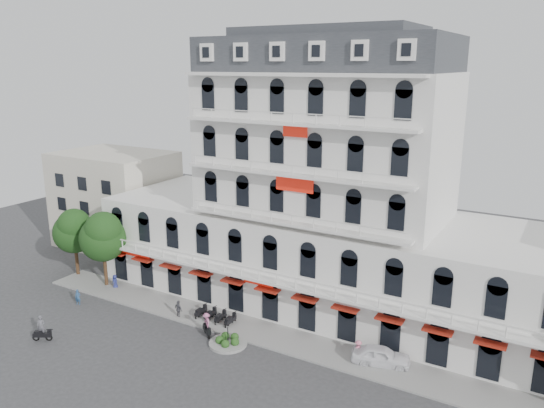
{
  "coord_description": "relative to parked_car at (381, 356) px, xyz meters",
  "views": [
    {
      "loc": [
        20.21,
        -26.47,
        22.66
      ],
      "look_at": [
        -1.09,
        10.0,
        11.5
      ],
      "focal_mm": 35.0,
      "sensor_mm": 36.0,
      "label": 1
    }
  ],
  "objects": [
    {
      "name": "pedestrian_left",
      "position": [
        -28.73,
        0.0,
        -0.01
      ],
      "size": [
        0.81,
        0.59,
        1.51
      ],
      "primitive_type": "imported",
      "rotation": [
        0.0,
        0.0,
        -0.16
      ],
      "color": "navy",
      "rests_on": "ground"
    },
    {
      "name": "pedestrian_far",
      "position": [
        -29.0,
        -4.55,
        -0.01
      ],
      "size": [
        0.66,
        0.55,
        1.53
      ],
      "primitive_type": "imported",
      "rotation": [
        0.0,
        0.0,
        0.4
      ],
      "color": "#2A5080",
      "rests_on": "ground"
    },
    {
      "name": "main_building",
      "position": [
        -9.0,
        8.5,
        9.19
      ],
      "size": [
        45.0,
        15.0,
        25.8
      ],
      "color": "silver",
      "rests_on": "ground"
    },
    {
      "name": "parked_car",
      "position": [
        0.0,
        0.0,
        0.0
      ],
      "size": [
        4.85,
        2.97,
        1.54
      ],
      "primitive_type": "imported",
      "rotation": [
        0.0,
        0.0,
        1.84
      ],
      "color": "white",
      "rests_on": "ground"
    },
    {
      "name": "parked_scooter_row",
      "position": [
        -15.35,
        -0.7,
        -0.77
      ],
      "size": [
        4.4,
        1.8,
        1.1
      ],
      "primitive_type": null,
      "color": "black",
      "rests_on": "ground"
    },
    {
      "name": "rider_west",
      "position": [
        -25.93,
        -10.88,
        0.31
      ],
      "size": [
        1.52,
        1.07,
        2.32
      ],
      "rotation": [
        0.0,
        0.0,
        0.54
      ],
      "color": "black",
      "rests_on": "ground"
    },
    {
      "name": "tree_west_inner",
      "position": [
        -29.95,
        -0.02,
        4.91
      ],
      "size": [
        4.76,
        4.76,
        8.25
      ],
      "color": "#382314",
      "rests_on": "ground"
    },
    {
      "name": "traffic_island",
      "position": [
        -12.0,
        -3.5,
        -0.51
      ],
      "size": [
        3.2,
        3.2,
        1.6
      ],
      "color": "gray",
      "rests_on": "ground"
    },
    {
      "name": "pedestrian_mid",
      "position": [
        -18.67,
        -1.84,
        0.09
      ],
      "size": [
        1.09,
        0.66,
        1.73
      ],
      "primitive_type": "imported",
      "rotation": [
        0.0,
        0.0,
        2.89
      ],
      "color": "#4F5056",
      "rests_on": "ground"
    },
    {
      "name": "tree_west_outer",
      "position": [
        -34.95,
        0.48,
        4.58
      ],
      "size": [
        4.5,
        4.48,
        7.76
      ],
      "color": "#382314",
      "rests_on": "ground"
    },
    {
      "name": "rider_center",
      "position": [
        -14.44,
        -3.17,
        0.35
      ],
      "size": [
        1.43,
        1.18,
        2.13
      ],
      "rotation": [
        0.0,
        0.0,
        5.63
      ],
      "color": "black",
      "rests_on": "ground"
    },
    {
      "name": "pedestrian_right",
      "position": [
        -1.86,
        0.0,
        0.0
      ],
      "size": [
        1.15,
        1.01,
        1.54
      ],
      "primitive_type": "imported",
      "rotation": [
        0.0,
        0.0,
        3.7
      ],
      "color": "pink",
      "rests_on": "ground"
    },
    {
      "name": "flank_building_west",
      "position": [
        -39.0,
        10.5,
        5.23
      ],
      "size": [
        14.0,
        10.0,
        12.0
      ],
      "primitive_type": "cube",
      "color": "beige",
      "rests_on": "ground"
    },
    {
      "name": "sidewalk",
      "position": [
        -9.0,
        -0.5,
        -0.69
      ],
      "size": [
        53.0,
        4.0,
        0.16
      ],
      "primitive_type": "cube",
      "color": "gray",
      "rests_on": "ground"
    },
    {
      "name": "ground",
      "position": [
        -9.0,
        -9.5,
        -0.77
      ],
      "size": [
        120.0,
        120.0,
        0.0
      ],
      "primitive_type": "plane",
      "color": "#38383A",
      "rests_on": "ground"
    }
  ]
}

